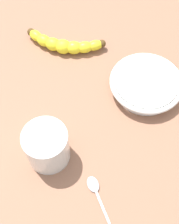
{
  "coord_description": "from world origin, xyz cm",
  "views": [
    {
      "loc": [
        -19.11,
        34.44,
        68.24
      ],
      "look_at": [
        -6.91,
        0.29,
        5.0
      ],
      "focal_mm": 49.92,
      "sensor_mm": 36.0,
      "label": 1
    }
  ],
  "objects_px": {
    "smoothie_glass": "(47,147)",
    "ceramic_bowl": "(146,84)",
    "teaspoon": "(94,187)",
    "banana": "(64,44)"
  },
  "relations": [
    {
      "from": "smoothie_glass",
      "to": "ceramic_bowl",
      "type": "height_order",
      "value": "smoothie_glass"
    },
    {
      "from": "ceramic_bowl",
      "to": "teaspoon",
      "type": "xyz_separation_m",
      "value": [
        0.04,
        0.28,
        -0.02
      ]
    },
    {
      "from": "smoothie_glass",
      "to": "teaspoon",
      "type": "height_order",
      "value": "smoothie_glass"
    },
    {
      "from": "smoothie_glass",
      "to": "ceramic_bowl",
      "type": "distance_m",
      "value": 0.29
    },
    {
      "from": "banana",
      "to": "teaspoon",
      "type": "distance_m",
      "value": 0.39
    },
    {
      "from": "banana",
      "to": "ceramic_bowl",
      "type": "height_order",
      "value": "banana"
    },
    {
      "from": "smoothie_glass",
      "to": "teaspoon",
      "type": "distance_m",
      "value": 0.13
    },
    {
      "from": "teaspoon",
      "to": "smoothie_glass",
      "type": "bearing_deg",
      "value": 31.15
    },
    {
      "from": "banana",
      "to": "teaspoon",
      "type": "bearing_deg",
      "value": -66.31
    },
    {
      "from": "smoothie_glass",
      "to": "banana",
      "type": "bearing_deg",
      "value": -74.31
    }
  ]
}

